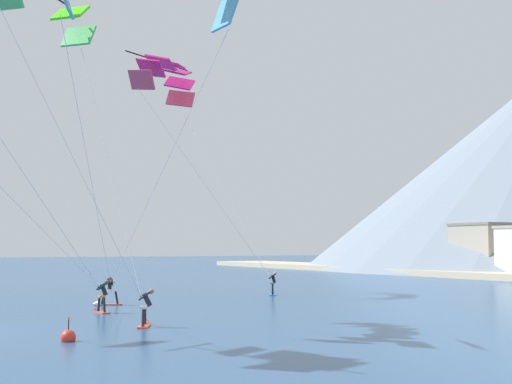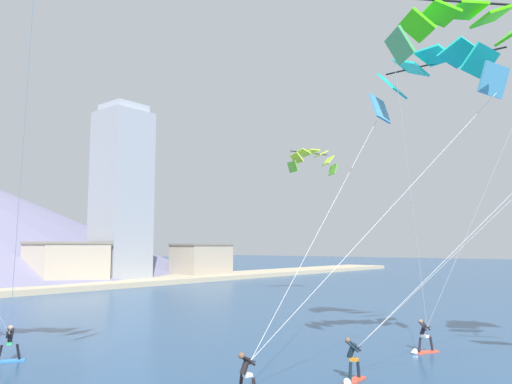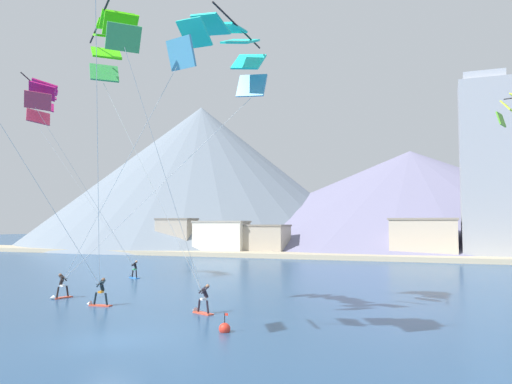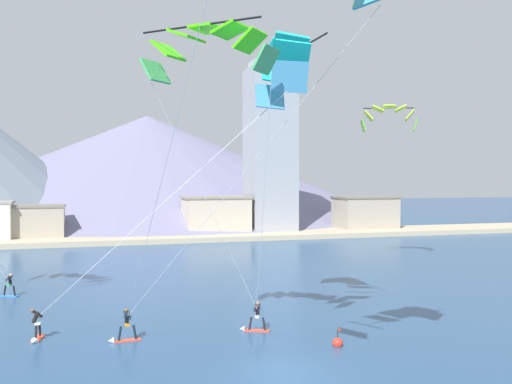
# 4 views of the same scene
# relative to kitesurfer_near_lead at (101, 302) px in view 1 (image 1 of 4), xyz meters

# --- Properties ---
(kitesurfer_near_lead) EXTENTS (1.77, 0.67, 1.80)m
(kitesurfer_near_lead) POSITION_rel_kitesurfer_near_lead_xyz_m (0.00, 0.00, 0.00)
(kitesurfer_near_lead) COLOR #E54C33
(kitesurfer_near_lead) RESTS_ON ground
(kitesurfer_near_trail) EXTENTS (1.75, 1.10, 1.73)m
(kitesurfer_near_trail) POSITION_rel_kitesurfer_near_lead_xyz_m (7.31, -0.04, -0.05)
(kitesurfer_near_trail) COLOR #E54C33
(kitesurfer_near_trail) RESTS_ON ground
(kitesurfer_mid_center) EXTENTS (1.71, 1.21, 1.75)m
(kitesurfer_mid_center) POSITION_rel_kitesurfer_near_lead_xyz_m (-7.49, 14.56, -0.05)
(kitesurfer_mid_center) COLOR #337FDB
(kitesurfer_mid_center) RESTS_ON ground
(kitesurfer_far_left) EXTENTS (0.74, 1.78, 1.77)m
(kitesurfer_far_left) POSITION_rel_kitesurfer_near_lead_xyz_m (-4.52, 1.57, -0.02)
(kitesurfer_far_left) COLOR #E54C33
(kitesurfer_far_left) RESTS_ON ground
(parafoil_kite_mid_center) EXTENTS (9.48, 9.39, 16.51)m
(parafoil_kite_mid_center) POSITION_rel_kitesurfer_near_lead_xyz_m (-13.40, 8.50, 15.96)
(parafoil_kite_mid_center) COLOR #B33653
(race_marker_buoy) EXTENTS (0.56, 0.56, 1.02)m
(race_marker_buoy) POSITION_rel_kitesurfer_near_lead_xyz_m (10.66, -4.16, -0.41)
(race_marker_buoy) COLOR red
(race_marker_buoy) RESTS_ON ground
(shore_building_quay_east) EXTENTS (6.73, 4.33, 6.22)m
(shore_building_quay_east) POSITION_rel_kitesurfer_near_lead_xyz_m (-24.62, 52.06, 2.56)
(shore_building_quay_east) COLOR #A89E8E
(shore_building_quay_east) RESTS_ON ground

